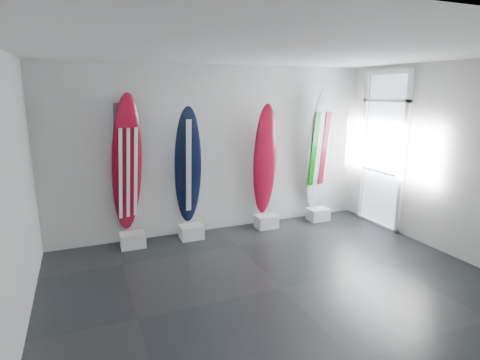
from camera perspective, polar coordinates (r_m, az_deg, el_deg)
name	(u,v)px	position (r m, az deg, el deg)	size (l,w,h in m)	color
floor	(281,288)	(5.34, 6.04, -15.56)	(6.00, 6.00, 0.00)	black
ceiling	(287,50)	(4.72, 6.95, 18.42)	(6.00, 6.00, 0.00)	white
wall_back	(217,150)	(7.07, -3.36, 4.43)	(6.00, 6.00, 0.00)	silver
wall_front	(469,255)	(2.98, 30.61, -9.43)	(6.00, 6.00, 0.00)	silver
wall_left	(5,204)	(4.30, -31.33, -3.03)	(5.00, 5.00, 0.00)	silver
wall_right	(457,161)	(6.77, 29.34, 2.42)	(5.00, 5.00, 0.00)	silver
display_block_usa	(133,240)	(6.77, -15.51, -8.52)	(0.40, 0.30, 0.24)	white
surfboard_usa	(127,165)	(6.52, -16.28, 2.20)	(0.52, 0.08, 2.32)	maroon
display_block_navy	(191,232)	(6.94, -7.16, -7.59)	(0.40, 0.30, 0.24)	white
surfboard_navy	(188,167)	(6.72, -7.66, 1.96)	(0.47, 0.08, 2.09)	black
display_block_swiss	(266,221)	(7.43, 3.90, -6.11)	(0.40, 0.30, 0.24)	white
surfboard_swiss	(265,160)	(7.23, 3.69, 2.90)	(0.47, 0.08, 2.10)	maroon
display_block_italy	(318,214)	(7.99, 11.42, -4.97)	(0.40, 0.30, 0.24)	white
surfboard_italy	(318,149)	(7.78, 11.44, 4.47)	(0.54, 0.08, 2.40)	silver
wall_outlet	(78,228)	(6.94, -22.77, -6.52)	(0.09, 0.02, 0.13)	silver
glass_door	(383,152)	(7.80, 20.27, 3.90)	(0.12, 1.16, 2.85)	white
balcony	(429,192)	(8.92, 26.13, -1.65)	(2.80, 2.20, 1.20)	slate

